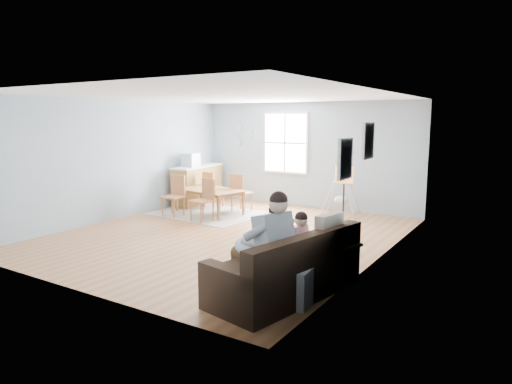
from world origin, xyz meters
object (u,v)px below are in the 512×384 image
Objects in this scene: toddler at (295,237)px; chair_sw at (175,193)px; counter at (198,184)px; monitor at (191,160)px; storage_cube at (293,287)px; chair_ne at (239,190)px; floor_lamp at (344,182)px; sofa at (289,273)px; chair_se at (205,197)px; baby_swing at (341,199)px; dining_table at (208,201)px; chair_nw at (211,187)px; father at (265,242)px.

toddler is 0.90× the size of chair_sw.
counter is 0.77m from monitor.
storage_cube is at bearing -64.61° from toddler.
chair_sw is 1.57m from chair_ne.
floor_lamp is at bearing -30.08° from chair_ne.
chair_ne is (-3.61, 4.19, 0.23)m from sofa.
counter is at bearing 133.33° from chair_se.
floor_lamp reaches higher than baby_swing.
sofa is at bearing -39.15° from monitor.
floor_lamp is at bearing -24.98° from counter.
sofa is 1.33× the size of dining_table.
storage_cube is at bearing -74.29° from baby_swing.
sofa is at bearing -43.19° from chair_nw.
toddler is 2.29× the size of monitor.
floor_lamp is at bearing 88.50° from father.
father is at bearing -107.40° from toddler.
chair_nw is at bearing 5.61° from monitor.
chair_sw reaches higher than storage_cube.
chair_ne is 0.50× the size of counter.
chair_ne is 2.47m from baby_swing.
chair_nw is (-4.71, 4.49, 0.29)m from storage_cube.
storage_cube is 5.60m from baby_swing.
counter is at bearing -171.04° from baby_swing.
toddler reaches higher than baby_swing.
dining_table is 1.79× the size of chair_se.
chair_se is 3.24m from baby_swing.
toddler is at bearing -37.86° from monitor.
chair_se reaches higher than dining_table.
storage_cube is (0.18, -0.24, -0.07)m from sofa.
father is 1.49× the size of baby_swing.
dining_table is 0.82m from chair_nw.
chair_se reaches higher than baby_swing.
toddler is at bearing -28.13° from dining_table.
floor_lamp reaches higher than sofa.
dining_table is (-4.29, 3.83, 0.07)m from storage_cube.
monitor is at bearing 113.58° from chair_sw.
chair_se is (0.94, -0.07, -0.00)m from chair_sw.
sofa is at bearing 126.99° from storage_cube.
sofa is 5.51m from chair_sw.
sofa is 2.38× the size of chair_se.
sofa is 0.56m from father.
chair_se is (-3.68, 2.92, 0.24)m from sofa.
chair_nw is at bearing 85.76° from chair_sw.
storage_cube is 0.51× the size of chair_nw.
baby_swing is at bearing 40.86° from dining_table.
dining_table is at bearing -150.60° from baby_swing.
toddler is 5.34m from chair_ne.
dining_table is 1.84× the size of chair_nw.
father is 6.28m from chair_nw.
storage_cube is at bearing -41.55° from counter.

